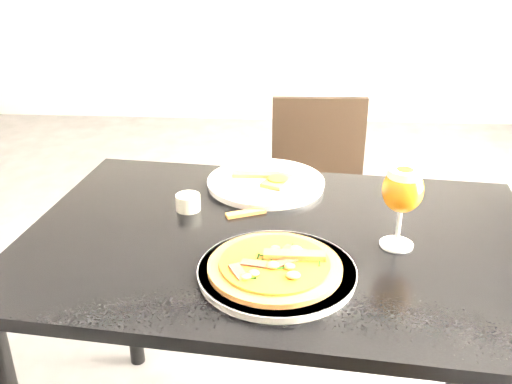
# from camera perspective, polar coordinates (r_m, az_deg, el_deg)

# --- Properties ---
(dining_table) EXTENTS (1.27, 0.92, 0.75)m
(dining_table) POSITION_cam_1_polar(r_m,az_deg,el_deg) (1.39, 2.24, -7.55)
(dining_table) COLOR black
(dining_table) RESTS_ON ground
(chair_far) EXTENTS (0.39, 0.39, 0.83)m
(chair_far) POSITION_cam_1_polar(r_m,az_deg,el_deg) (2.22, 6.22, -0.66)
(chair_far) COLOR black
(chair_far) RESTS_ON ground
(plate_main) EXTENTS (0.41, 0.41, 0.02)m
(plate_main) POSITION_cam_1_polar(r_m,az_deg,el_deg) (1.19, 2.11, -8.01)
(plate_main) COLOR silver
(plate_main) RESTS_ON dining_table
(pizza) EXTENTS (0.28, 0.28, 0.03)m
(pizza) POSITION_cam_1_polar(r_m,az_deg,el_deg) (1.18, 1.95, -7.33)
(pizza) COLOR #9E5026
(pizza) RESTS_ON plate_main
(plate_second) EXTENTS (0.39, 0.39, 0.02)m
(plate_second) POSITION_cam_1_polar(r_m,az_deg,el_deg) (1.60, 0.99, 0.94)
(plate_second) COLOR silver
(plate_second) RESTS_ON dining_table
(crust_scraps) EXTENTS (0.18, 0.12, 0.01)m
(crust_scraps) POSITION_cam_1_polar(r_m,az_deg,el_deg) (1.59, 1.37, 1.35)
(crust_scraps) COLOR #9E5026
(crust_scraps) RESTS_ON plate_second
(loose_crust) EXTENTS (0.10, 0.06, 0.01)m
(loose_crust) POSITION_cam_1_polar(r_m,az_deg,el_deg) (1.44, -1.03, -2.10)
(loose_crust) COLOR #9E5026
(loose_crust) RESTS_ON dining_table
(sauce_cup) EXTENTS (0.06, 0.06, 0.04)m
(sauce_cup) POSITION_cam_1_polar(r_m,az_deg,el_deg) (1.46, -6.80, -0.96)
(sauce_cup) COLOR beige
(sauce_cup) RESTS_ON dining_table
(beer_glass) EXTENTS (0.09, 0.09, 0.19)m
(beer_glass) POSITION_cam_1_polar(r_m,az_deg,el_deg) (1.28, 14.47, 0.17)
(beer_glass) COLOR silver
(beer_glass) RESTS_ON dining_table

